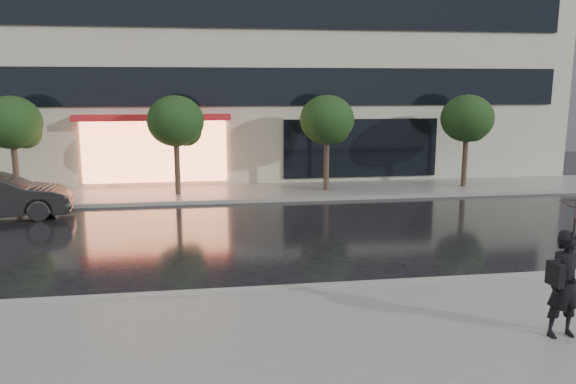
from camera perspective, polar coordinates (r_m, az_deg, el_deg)
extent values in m
plane|color=black|center=(13.15, 0.35, -8.59)|extent=(120.00, 120.00, 0.00)
cube|color=slate|center=(10.17, 3.25, -14.28)|extent=(60.00, 4.50, 0.12)
cube|color=slate|center=(23.00, -3.57, -0.01)|extent=(60.00, 3.50, 0.12)
cube|color=gray|center=(12.20, 1.08, -9.82)|extent=(60.00, 0.25, 0.14)
cube|color=gray|center=(21.28, -3.16, -0.86)|extent=(60.00, 0.25, 0.14)
cube|color=black|center=(24.27, -4.04, 10.62)|extent=(28.00, 0.12, 1.60)
cube|color=black|center=(24.47, -4.15, 18.13)|extent=(28.00, 0.12, 1.60)
cube|color=#FF8C59|center=(24.43, -13.37, 4.01)|extent=(6.00, 0.10, 2.60)
cube|color=red|center=(23.98, -13.59, 7.36)|extent=(6.40, 0.70, 0.25)
cube|color=black|center=(25.32, 7.43, 4.44)|extent=(7.00, 0.10, 2.60)
cube|color=#4C4C54|center=(49.12, 27.03, 13.90)|extent=(12.00, 12.00, 16.00)
cylinder|color=#33261C|center=(23.59, -25.90, 1.75)|extent=(0.22, 0.22, 2.20)
ellipsoid|color=black|center=(23.40, -26.28, 6.35)|extent=(2.20, 2.20, 1.98)
sphere|color=black|center=(23.50, -25.12, 5.48)|extent=(1.20, 1.20, 1.20)
cylinder|color=#33261C|center=(22.52, -11.18, 2.26)|extent=(0.22, 0.22, 2.20)
ellipsoid|color=black|center=(22.33, -11.36, 7.08)|extent=(2.20, 2.20, 1.98)
sphere|color=black|center=(22.54, -10.27, 6.14)|extent=(1.20, 1.20, 1.20)
cylinder|color=#33261C|center=(23.03, 3.92, 2.62)|extent=(0.22, 0.22, 2.20)
ellipsoid|color=black|center=(22.83, 3.98, 7.35)|extent=(2.20, 2.20, 1.98)
sphere|color=black|center=(23.14, 4.83, 6.39)|extent=(1.20, 1.20, 1.20)
cylinder|color=#33261C|center=(25.00, 17.49, 2.79)|extent=(0.22, 0.22, 2.20)
ellipsoid|color=black|center=(24.83, 17.74, 7.14)|extent=(2.20, 2.20, 1.98)
sphere|color=black|center=(25.21, 18.31, 6.24)|extent=(1.20, 1.20, 1.20)
imported|color=black|center=(10.71, 26.37, -8.41)|extent=(0.71, 0.50, 1.86)
imported|color=#3B0A17|center=(10.46, 27.15, -2.55)|extent=(0.88, 0.89, 0.75)
cylinder|color=black|center=(10.56, 26.95, -4.85)|extent=(0.02, 0.02, 0.93)
cube|color=black|center=(10.43, 25.52, -7.54)|extent=(0.15, 0.36, 0.40)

